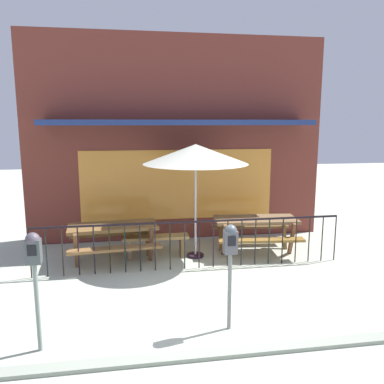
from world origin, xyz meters
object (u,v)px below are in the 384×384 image
object	(u,v)px
patio_umbrella	(196,154)
parking_meter_near	(34,261)
picnic_table_right	(255,225)
patio_bench	(156,242)
parking_meter_far	(230,249)
picnic_table_left	(113,233)

from	to	relation	value
patio_umbrella	parking_meter_near	size ratio (longest dim) A/B	1.56
picnic_table_right	patio_bench	distance (m)	2.22
patio_bench	parking_meter_far	bearing A→B (deg)	-75.36
parking_meter_near	patio_bench	bearing A→B (deg)	62.33
patio_umbrella	patio_bench	world-z (taller)	patio_umbrella
patio_umbrella	parking_meter_near	bearing A→B (deg)	-128.76
patio_umbrella	patio_bench	xyz separation A→B (m)	(-0.84, 0.07, -1.85)
picnic_table_right	patio_umbrella	distance (m)	2.09
picnic_table_left	parking_meter_far	size ratio (longest dim) A/B	1.28
picnic_table_left	parking_meter_far	distance (m)	3.50
parking_meter_far	parking_meter_near	bearing A→B (deg)	-176.85
patio_umbrella	parking_meter_far	distance (m)	3.19
patio_umbrella	parking_meter_far	xyz separation A→B (m)	(-0.04, -3.02, -1.04)
picnic_table_right	patio_bench	xyz separation A→B (m)	(-2.20, -0.01, -0.26)
picnic_table_left	patio_bench	bearing A→B (deg)	4.90
patio_umbrella	parking_meter_far	bearing A→B (deg)	-90.69
parking_meter_far	picnic_table_left	bearing A→B (deg)	119.24
parking_meter_near	patio_umbrella	bearing A→B (deg)	51.24
patio_bench	picnic_table_left	bearing A→B (deg)	-175.10
picnic_table_left	patio_umbrella	bearing A→B (deg)	0.22
patio_umbrella	patio_bench	distance (m)	2.03
picnic_table_left	picnic_table_right	world-z (taller)	same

